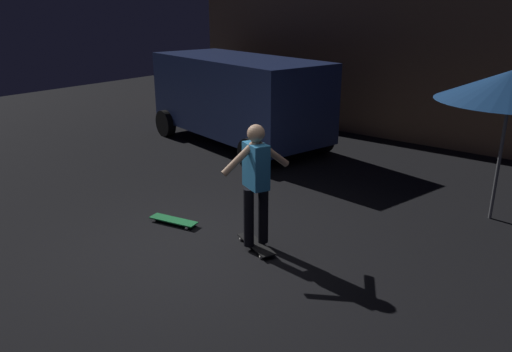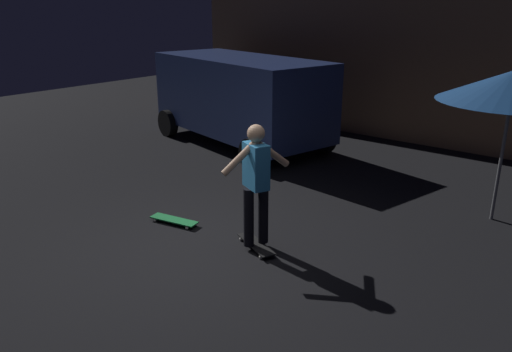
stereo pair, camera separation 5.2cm
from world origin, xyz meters
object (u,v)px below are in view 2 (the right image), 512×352
Objects in this scene: parked_van at (240,95)px; skateboard_ridden at (256,244)px; skateboard_spare at (174,220)px; skater at (256,177)px.

parked_van is 6.20× the size of skateboard_ridden.
skateboard_spare is 0.48× the size of skater.
parked_van is 5.43m from skater.
skateboard_spare is at bearing -62.33° from parked_van.
skateboard_spare is (-1.49, -0.14, 0.00)m from skateboard_ridden.
skateboard_ridden is 0.98m from skater.
parked_van is 5.54m from skateboard_ridden.
skater is at bearing -47.58° from parked_van.
skateboard_ridden is at bearing -47.58° from parked_van.
parked_van is 6.12× the size of skateboard_spare.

